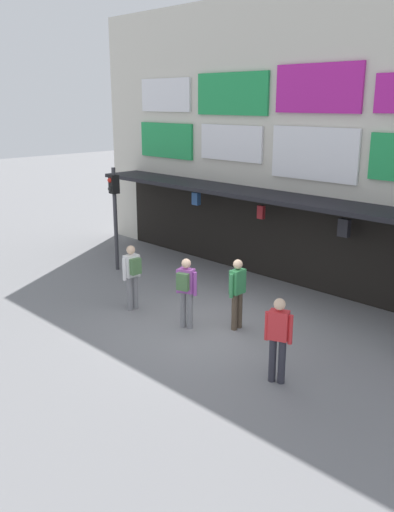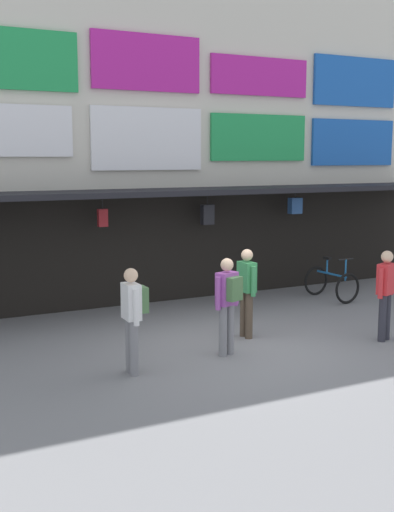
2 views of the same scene
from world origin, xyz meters
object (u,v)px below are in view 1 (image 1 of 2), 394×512
(pedestrian_in_yellow, at_px, (278,336))
(pedestrian_in_purple, at_px, (132,273))
(traffic_light_near, at_px, (114,203))
(pedestrian_in_white, at_px, (237,290))
(pedestrian_in_blue, at_px, (186,288))

(pedestrian_in_yellow, distance_m, pedestrian_in_purple, 4.83)
(traffic_light_near, distance_m, pedestrian_in_yellow, 8.21)
(pedestrian_in_yellow, relative_size, pedestrian_in_white, 1.00)
(pedestrian_in_white, bearing_deg, pedestrian_in_blue, -136.92)
(pedestrian_in_blue, distance_m, pedestrian_in_white, 1.18)
(pedestrian_in_white, height_order, pedestrian_in_purple, same)
(traffic_light_near, xyz_separation_m, pedestrian_in_purple, (3.03, -1.74, -1.16))
(pedestrian_in_blue, relative_size, pedestrian_in_purple, 1.00)
(pedestrian_in_yellow, bearing_deg, pedestrian_in_purple, 175.70)
(pedestrian_in_blue, bearing_deg, pedestrian_in_yellow, -9.83)
(traffic_light_near, bearing_deg, pedestrian_in_yellow, -14.96)
(traffic_light_near, height_order, pedestrian_in_purple, traffic_light_near)
(pedestrian_in_white, relative_size, pedestrian_in_purple, 1.00)
(pedestrian_in_blue, distance_m, pedestrian_in_yellow, 3.08)
(traffic_light_near, bearing_deg, pedestrian_in_white, -7.67)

